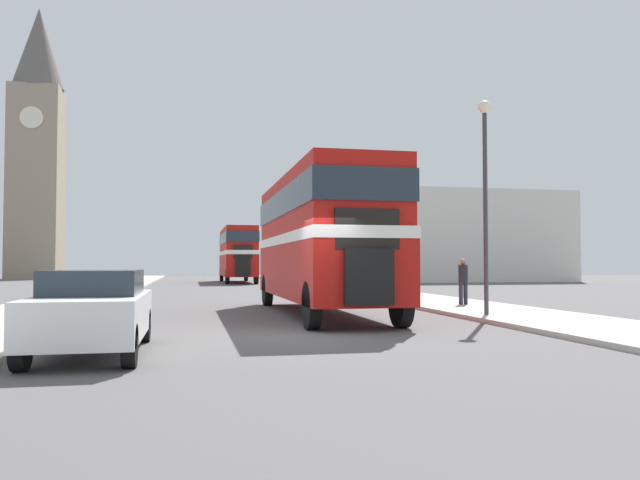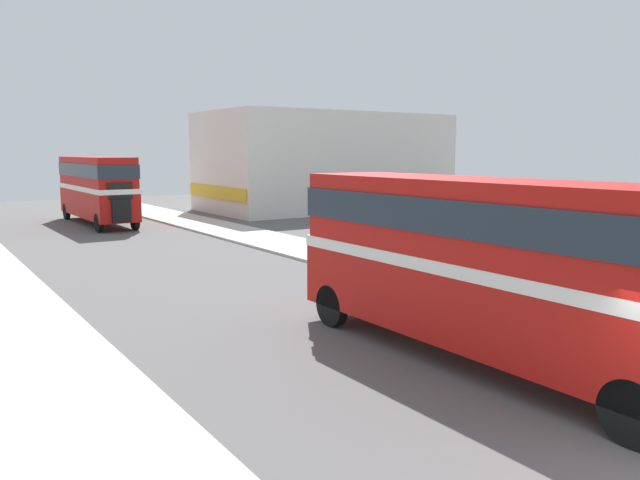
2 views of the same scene
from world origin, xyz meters
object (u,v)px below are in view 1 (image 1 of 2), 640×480
at_px(street_lamp, 485,174).
at_px(church_tower, 37,140).
at_px(car_parked_near, 93,310).
at_px(double_decker_bus, 320,233).
at_px(pedestrian_walking, 463,279).
at_px(bus_distant, 238,250).

xyz_separation_m(street_lamp, church_tower, (-22.53, 48.92, 9.60)).
relative_size(car_parked_near, church_tower, 0.15).
bearing_deg(double_decker_bus, church_tower, 111.66).
xyz_separation_m(car_parked_near, pedestrian_walking, (10.65, 8.74, 0.26)).
bearing_deg(car_parked_near, street_lamp, 26.35).
relative_size(bus_distant, car_parked_near, 2.65).
distance_m(bus_distant, car_parked_near, 39.16).
bearing_deg(double_decker_bus, car_parked_near, -126.86).
height_order(double_decker_bus, church_tower, church_tower).
distance_m(pedestrian_walking, street_lamp, 5.17).
bearing_deg(pedestrian_walking, double_decker_bus, -163.34).
bearing_deg(double_decker_bus, pedestrian_walking, 16.66).
xyz_separation_m(double_decker_bus, bus_distant, (-0.08, 31.61, 0.13)).
relative_size(bus_distant, street_lamp, 1.79).
xyz_separation_m(double_decker_bus, street_lamp, (4.09, -2.48, 1.54)).
bearing_deg(bus_distant, church_tower, 141.05).
distance_m(double_decker_bus, church_tower, 51.20).
distance_m(bus_distant, street_lamp, 34.37).
height_order(bus_distant, pedestrian_walking, bus_distant).
bearing_deg(double_decker_bus, street_lamp, -31.21).
bearing_deg(bus_distant, street_lamp, -83.02).
height_order(double_decker_bus, car_parked_near, double_decker_bus).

